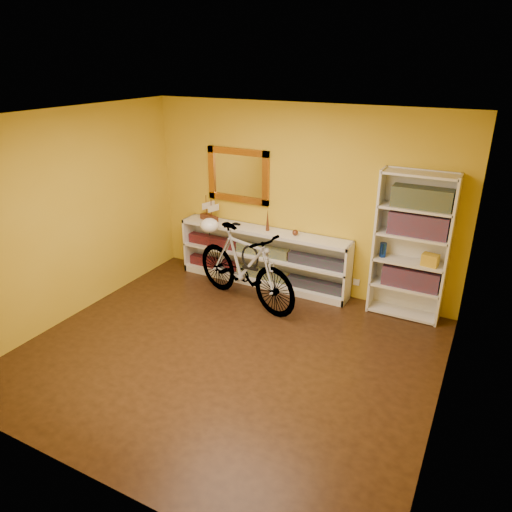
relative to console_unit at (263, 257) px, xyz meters
The scene contains 24 objects.
floor 1.92m from the console_unit, 75.67° to the right, with size 4.50×4.00×0.01m, color black.
ceiling 2.87m from the console_unit, 75.67° to the right, with size 4.50×4.00×0.01m, color silver.
back_wall 1.01m from the console_unit, 22.28° to the left, with size 4.50×0.01×2.60m, color gold.
left_wall 2.70m from the console_unit, 134.62° to the right, with size 0.01×4.00×2.60m, color gold.
right_wall 3.38m from the console_unit, 33.73° to the right, with size 0.01×4.00×2.60m, color gold.
gilt_mirror 1.23m from the console_unit, 162.86° to the left, with size 0.98×0.06×0.78m, color #9D5A1C.
wall_socket 1.39m from the console_unit, ahead, with size 0.09×0.01×0.09m, color silver.
console_unit is the anchor object (origin of this frame).
cd_row_lower 0.26m from the console_unit, 90.00° to the right, with size 2.50×0.13×0.14m, color black.
cd_row_upper 0.11m from the console_unit, 90.00° to the right, with size 2.50×0.13×0.14m, color navy.
model_ship 1.10m from the console_unit, behind, with size 0.32×0.12×0.38m, color #442113, non-canonical shape.
toy_car 0.61m from the console_unit, behind, with size 0.00×0.00×0.00m, color black.
bronze_ornament 0.59m from the console_unit, ahead, with size 0.05×0.05×0.31m, color brown.
decorative_orb 0.68m from the console_unit, ahead, with size 0.08×0.08×0.08m, color brown.
bookcase 2.11m from the console_unit, ahead, with size 0.90×0.30×1.90m, color silver, non-canonical shape.
book_row_a 2.10m from the console_unit, ahead, with size 0.70×0.22×0.26m, color maroon.
book_row_b 2.25m from the console_unit, ahead, with size 0.70×0.22×0.28m, color maroon.
book_row_c 2.40m from the console_unit, ahead, with size 0.70×0.22×0.25m, color #163F4F.
travel_mug 1.76m from the console_unit, ahead, with size 0.08×0.08×0.19m, color navy.
red_tin 2.17m from the console_unit, ahead, with size 0.15×0.15×0.19m, color maroon.
yellow_bag 2.33m from the console_unit, ahead, with size 0.19×0.13×0.15m, color gold.
bicycle 0.65m from the console_unit, 86.43° to the right, with size 1.83×0.47×1.08m, color silver.
helmet 0.93m from the console_unit, 145.69° to the right, with size 0.27×0.25×0.20m, color white.
u_lock 0.73m from the console_unit, 77.90° to the right, with size 0.25×0.25×0.03m, color black.
Camera 1 is at (2.39, -3.89, 3.13)m, focal length 33.21 mm.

